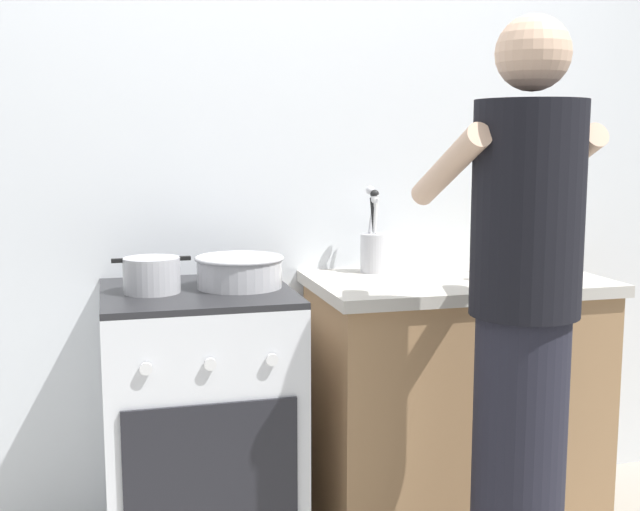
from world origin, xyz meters
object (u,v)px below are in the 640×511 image
at_px(spice_bottle, 485,268).
at_px(oil_bottle, 519,243).
at_px(mixing_bowl, 239,270).
at_px(utensil_crock, 374,247).
at_px(person, 522,328).
at_px(pot, 152,275).
at_px(stove_range, 200,425).

relative_size(spice_bottle, oil_bottle, 0.33).
distance_m(mixing_bowl, utensil_crock, 0.55).
xyz_separation_m(mixing_bowl, oil_bottle, (1.00, 0.00, 0.06)).
bearing_deg(person, pot, 148.65).
bearing_deg(mixing_bowl, oil_bottle, 0.13).
xyz_separation_m(stove_range, spice_bottle, (0.97, -0.07, 0.49)).
relative_size(stove_range, mixing_bowl, 3.12).
bearing_deg(utensil_crock, mixing_bowl, -161.25).
bearing_deg(mixing_bowl, pot, -175.85).
bearing_deg(utensil_crock, oil_bottle, -19.72).
bearing_deg(utensil_crock, stove_range, -164.21).
height_order(stove_range, mixing_bowl, mixing_bowl).
bearing_deg(spice_bottle, utensil_crock, 140.48).
relative_size(pot, utensil_crock, 0.78).
bearing_deg(oil_bottle, utensil_crock, 160.28).
xyz_separation_m(utensil_crock, oil_bottle, (0.48, -0.17, 0.02)).
height_order(mixing_bowl, utensil_crock, utensil_crock).
distance_m(mixing_bowl, spice_bottle, 0.84).
height_order(utensil_crock, oil_bottle, utensil_crock).
xyz_separation_m(mixing_bowl, utensil_crock, (0.52, 0.18, 0.04)).
distance_m(mixing_bowl, oil_bottle, 1.00).
distance_m(stove_range, oil_bottle, 1.27).
distance_m(pot, oil_bottle, 1.28).
relative_size(pot, spice_bottle, 2.85).
distance_m(stove_range, spice_bottle, 1.09).
xyz_separation_m(pot, utensil_crock, (0.80, 0.20, 0.04)).
height_order(stove_range, person, person).
bearing_deg(stove_range, pot, -175.87).
xyz_separation_m(oil_bottle, person, (-0.32, -0.61, -0.15)).
relative_size(utensil_crock, spice_bottle, 3.64).
bearing_deg(spice_bottle, stove_range, 175.76).
relative_size(pot, person, 0.14).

